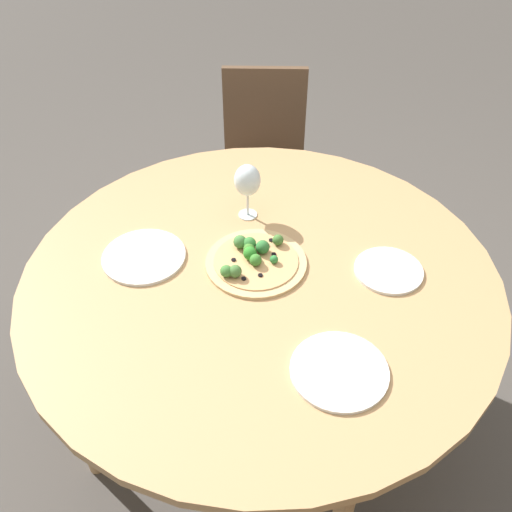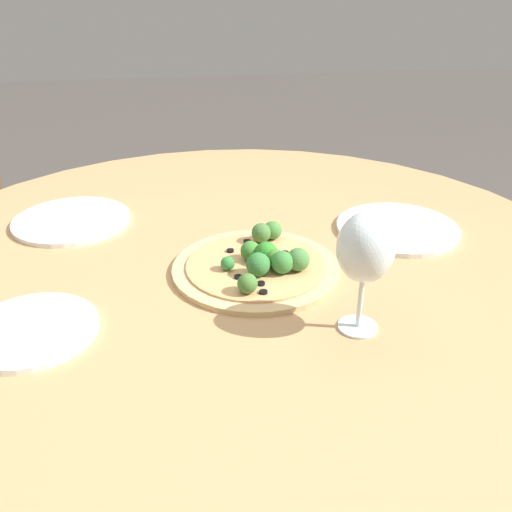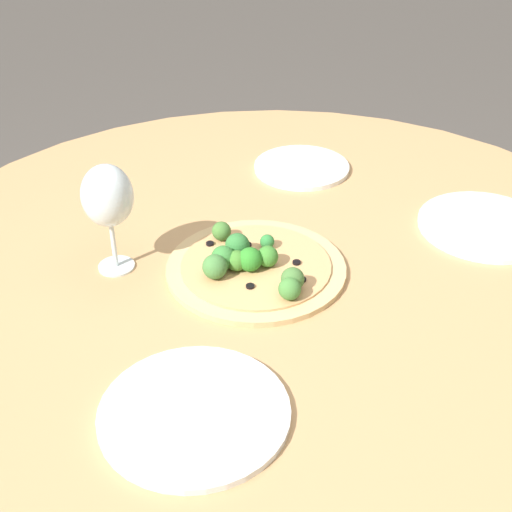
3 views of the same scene
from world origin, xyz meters
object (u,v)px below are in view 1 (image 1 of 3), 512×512
Objects in this scene: wine_glass at (247,181)px; plate_near at (389,270)px; chair_2 at (264,160)px; plate_far at (144,256)px; plate_side at (339,371)px; pizza at (254,259)px.

wine_glass is 0.95× the size of plate_near.
plate_far is at bearing -109.10° from chair_2.
chair_2 is at bearing 95.23° from plate_far.
plate_far is at bearing -159.21° from plate_near.
plate_near is 0.40m from plate_side.
chair_2 is 4.56× the size of wine_glass.
wine_glass reaches higher than plate_far.
pizza is 1.23× the size of plate_side.
plate_far is (-0.19, -0.32, -0.13)m from wine_glass.
chair_2 is at bearing 122.29° from plate_side.
plate_near is (0.37, 0.13, -0.01)m from pizza.
chair_2 is 3.46× the size of plate_far.
wine_glass is at bearing 120.99° from pizza.
pizza reaches higher than plate_side.
plate_near is 0.73m from plate_far.
plate_side is (0.36, -0.27, -0.01)m from pizza.
pizza is 0.45m from plate_side.
wine_glass is at bearing 135.82° from plate_side.
wine_glass reaches higher than pizza.
plate_near is 0.80× the size of plate_far.
chair_2 reaches higher than pizza.
plate_side is at bearing -44.18° from wine_glass.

